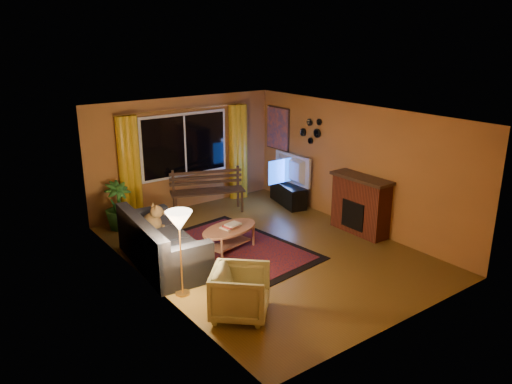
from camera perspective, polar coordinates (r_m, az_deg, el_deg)
floor at (r=9.24m, az=1.11°, el=-6.73°), size 4.50×6.00×0.02m
ceiling at (r=8.50m, az=1.21°, el=8.90°), size 4.50×6.00×0.02m
wall_back at (r=11.24m, az=-8.23°, el=4.39°), size 4.50×0.02×2.50m
wall_left at (r=7.70m, az=-12.34°, el=-2.19°), size 0.02×6.00×2.50m
wall_right at (r=10.27m, az=11.24°, el=2.94°), size 0.02×6.00×2.50m
window at (r=11.14m, az=-8.12°, el=5.33°), size 2.00×0.02×1.30m
curtain_rod at (r=10.96m, az=-8.19°, el=9.37°), size 3.20×0.03×0.03m
curtain_left at (r=10.61m, az=-14.28°, el=2.48°), size 0.36×0.36×2.24m
curtain_right at (r=11.84m, az=-2.14°, el=4.60°), size 0.36×0.36×2.24m
bench at (r=11.09m, az=-5.50°, el=-1.12°), size 1.68×1.02×0.49m
potted_plant at (r=10.43m, az=-15.48°, el=-1.52°), size 0.66×0.66×0.98m
sofa at (r=8.70m, az=-10.64°, el=-5.46°), size 1.11×2.22×0.87m
dog at (r=9.05m, az=-11.78°, el=-3.14°), size 0.34×0.44×0.44m
armchair at (r=7.09m, az=-1.80°, el=-11.16°), size 1.05×1.05×0.79m
floor_lamp at (r=7.58m, az=-8.60°, el=-7.07°), size 0.23×0.23×1.33m
rug at (r=9.30m, az=-2.17°, el=-6.42°), size 2.19×3.13×0.02m
coffee_table at (r=9.19m, az=-3.03°, el=-5.35°), size 1.42×1.42×0.43m
tv_console at (r=11.60m, az=3.68°, el=-0.21°), size 0.65×1.23×0.49m
television at (r=11.43m, az=3.74°, el=2.57°), size 0.16×1.19×0.68m
fireplace at (r=10.07m, az=11.85°, el=-1.57°), size 0.40×1.20×1.10m
mirror_cluster at (r=11.01m, az=6.25°, el=7.11°), size 0.06×0.60×0.56m
painting at (r=11.90m, az=2.50°, el=7.27°), size 0.04×0.76×0.96m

